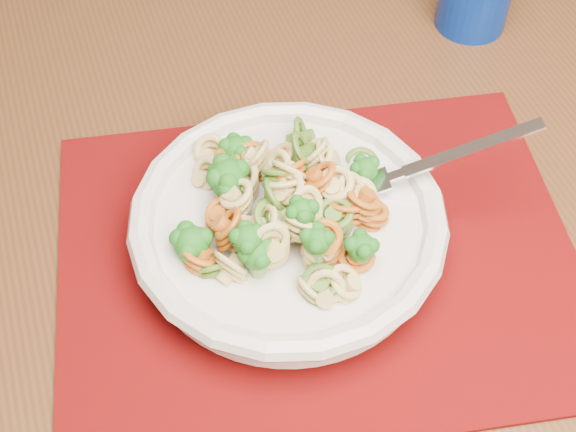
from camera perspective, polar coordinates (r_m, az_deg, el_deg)
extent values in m
cube|color=#502916|center=(0.75, 2.96, 5.98)|extent=(1.39, 1.00, 0.04)
cube|color=#502916|center=(1.46, 19.17, 10.81)|extent=(0.08, 0.08, 0.67)
cube|color=#590703|center=(0.64, 2.16, -2.98)|extent=(0.42, 0.33, 0.00)
cylinder|color=beige|center=(0.64, 0.00, -1.93)|extent=(0.10, 0.10, 0.01)
cylinder|color=beige|center=(0.62, 0.00, -0.95)|extent=(0.23, 0.23, 0.03)
torus|color=beige|center=(0.61, 0.00, -0.16)|extent=(0.25, 0.25, 0.02)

